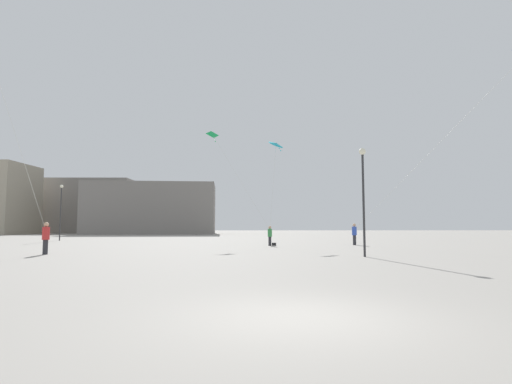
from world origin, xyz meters
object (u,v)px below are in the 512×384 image
at_px(person_in_green, 270,235).
at_px(person_in_blue, 354,233).
at_px(person_in_red, 46,237).
at_px(building_centre_hall, 89,207).
at_px(building_right_hall, 153,209).
at_px(handbag_beside_flyer, 274,244).
at_px(kite_cyan_diamond, 276,144).
at_px(lamppost_east, 363,185).
at_px(lamppost_west, 61,204).
at_px(kite_emerald_delta, 214,137).

relative_size(person_in_green, person_in_blue, 0.89).
relative_size(person_in_red, building_centre_hall, 0.08).
distance_m(building_right_hall, handbag_beside_flyer, 56.36).
height_order(kite_cyan_diamond, handbag_beside_flyer, kite_cyan_diamond).
distance_m(building_centre_hall, building_right_hall, 22.06).
bearing_deg(person_in_red, lamppost_east, -145.41).
bearing_deg(building_centre_hall, person_in_green, -59.36).
xyz_separation_m(person_in_green, lamppost_west, (-22.36, 12.57, 3.16)).
relative_size(person_in_green, kite_cyan_diamond, 0.20).
distance_m(person_in_red, lamppost_east, 17.91).
relative_size(person_in_blue, lamppost_east, 0.32).
relative_size(kite_emerald_delta, lamppost_west, 1.55).
distance_m(person_in_green, handbag_beside_flyer, 0.85).
height_order(person_in_red, kite_cyan_diamond, kite_cyan_diamond).
bearing_deg(person_in_blue, building_right_hall, -4.55).
bearing_deg(lamppost_west, building_right_hall, 87.28).
relative_size(person_in_blue, lamppost_west, 0.29).
bearing_deg(lamppost_west, kite_cyan_diamond, -24.86).
xyz_separation_m(person_in_blue, building_centre_hall, (-45.75, 64.09, 5.26)).
relative_size(person_in_red, lamppost_west, 0.29).
bearing_deg(kite_emerald_delta, building_right_hall, 108.51).
xyz_separation_m(kite_emerald_delta, kite_cyan_diamond, (5.72, -4.14, -1.51)).
height_order(person_in_blue, person_in_red, person_in_blue).
bearing_deg(building_right_hall, person_in_green, -68.60).
bearing_deg(person_in_green, lamppost_west, -89.96).
bearing_deg(kite_emerald_delta, person_in_green, -50.29).
distance_m(building_centre_hall, lamppost_east, 88.03).
bearing_deg(handbag_beside_flyer, building_centre_hall, 120.91).
height_order(person_in_green, person_in_red, person_in_red).
xyz_separation_m(lamppost_east, lamppost_west, (-26.36, 24.69, 0.27)).
xyz_separation_m(person_in_green, person_in_red, (-13.51, -9.60, 0.11)).
bearing_deg(person_in_green, building_right_hall, -129.22).
relative_size(building_right_hall, handbag_beside_flyer, 82.10).
distance_m(kite_emerald_delta, building_right_hall, 49.01).
xyz_separation_m(person_in_blue, kite_emerald_delta, (-12.27, 5.16, 9.34)).
bearing_deg(kite_cyan_diamond, building_right_hall, 112.83).
xyz_separation_m(person_in_red, lamppost_west, (-8.85, 22.17, 3.05)).
relative_size(lamppost_west, handbag_beside_flyer, 19.46).
height_order(building_right_hall, lamppost_west, building_right_hall).
xyz_separation_m(kite_cyan_diamond, building_centre_hall, (-39.20, 63.07, -2.57)).
xyz_separation_m(person_in_blue, building_right_hall, (-27.75, 51.38, 4.18)).
distance_m(person_in_blue, lamppost_east, 13.67).
distance_m(kite_cyan_diamond, building_centre_hall, 74.30).
bearing_deg(kite_emerald_delta, lamppost_east, -63.63).
distance_m(lamppost_west, handbag_beside_flyer, 26.20).
height_order(person_in_green, person_in_blue, person_in_blue).
distance_m(person_in_red, lamppost_west, 24.06).
bearing_deg(handbag_beside_flyer, person_in_green, -164.05).
height_order(person_in_red, lamppost_east, lamppost_east).
bearing_deg(lamppost_west, lamppost_east, -43.14).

